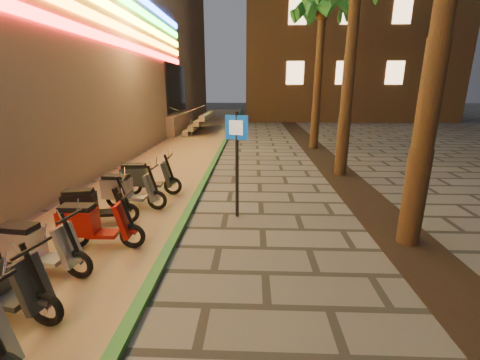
{
  "coord_description": "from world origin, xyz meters",
  "views": [
    {
      "loc": [
        0.61,
        -3.72,
        2.88
      ],
      "look_at": [
        0.38,
        2.06,
        1.2
      ],
      "focal_mm": 24.0,
      "sensor_mm": 36.0,
      "label": 1
    }
  ],
  "objects_px": {
    "scooter_5": "(34,247)",
    "scooter_6": "(92,224)",
    "scooter_9": "(144,177)",
    "pedestrian_sign": "(237,151)",
    "scooter_8": "(127,190)",
    "scooter_7": "(92,205)"
  },
  "relations": [
    {
      "from": "scooter_6",
      "to": "scooter_7",
      "type": "xyz_separation_m",
      "value": [
        -0.48,
        0.97,
        -0.01
      ]
    },
    {
      "from": "scooter_9",
      "to": "scooter_5",
      "type": "bearing_deg",
      "value": -99.89
    },
    {
      "from": "scooter_8",
      "to": "scooter_5",
      "type": "bearing_deg",
      "value": -93.71
    },
    {
      "from": "pedestrian_sign",
      "to": "scooter_6",
      "type": "bearing_deg",
      "value": -127.73
    },
    {
      "from": "scooter_5",
      "to": "scooter_8",
      "type": "bearing_deg",
      "value": 90.13
    },
    {
      "from": "scooter_6",
      "to": "scooter_7",
      "type": "bearing_deg",
      "value": 115.06
    },
    {
      "from": "pedestrian_sign",
      "to": "scooter_8",
      "type": "relative_size",
      "value": 1.52
    },
    {
      "from": "pedestrian_sign",
      "to": "scooter_7",
      "type": "relative_size",
      "value": 1.56
    },
    {
      "from": "scooter_6",
      "to": "scooter_9",
      "type": "distance_m",
      "value": 3.06
    },
    {
      "from": "scooter_5",
      "to": "scooter_6",
      "type": "bearing_deg",
      "value": 69.58
    },
    {
      "from": "scooter_6",
      "to": "pedestrian_sign",
      "type": "bearing_deg",
      "value": 30.87
    },
    {
      "from": "scooter_8",
      "to": "pedestrian_sign",
      "type": "bearing_deg",
      "value": -4.82
    },
    {
      "from": "scooter_8",
      "to": "scooter_9",
      "type": "distance_m",
      "value": 1.07
    },
    {
      "from": "pedestrian_sign",
      "to": "scooter_6",
      "type": "height_order",
      "value": "pedestrian_sign"
    },
    {
      "from": "scooter_6",
      "to": "scooter_8",
      "type": "xyz_separation_m",
      "value": [
        -0.12,
        1.99,
        0.01
      ]
    },
    {
      "from": "scooter_7",
      "to": "scooter_9",
      "type": "distance_m",
      "value": 2.13
    },
    {
      "from": "scooter_5",
      "to": "scooter_6",
      "type": "xyz_separation_m",
      "value": [
        0.47,
        0.9,
        0.0
      ]
    },
    {
      "from": "scooter_5",
      "to": "scooter_9",
      "type": "relative_size",
      "value": 0.95
    },
    {
      "from": "pedestrian_sign",
      "to": "scooter_8",
      "type": "xyz_separation_m",
      "value": [
        -2.7,
        0.38,
        -1.06
      ]
    },
    {
      "from": "scooter_5",
      "to": "scooter_9",
      "type": "xyz_separation_m",
      "value": [
        0.43,
        3.96,
        0.02
      ]
    },
    {
      "from": "scooter_6",
      "to": "scooter_7",
      "type": "height_order",
      "value": "scooter_6"
    },
    {
      "from": "pedestrian_sign",
      "to": "scooter_7",
      "type": "height_order",
      "value": "pedestrian_sign"
    }
  ]
}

